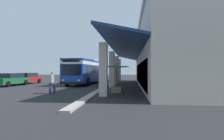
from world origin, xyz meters
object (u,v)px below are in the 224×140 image
Objects in this scene: parked_sedan_red at (27,78)px; potted_palm at (116,85)px; transit_bus at (87,70)px; parked_sedan_green at (11,79)px; pedestrian at (52,81)px.

potted_palm is (9.03, 12.79, -0.15)m from parked_sedan_red.
potted_palm reaches higher than parked_sedan_red.
potted_palm is (9.78, 4.68, -1.25)m from transit_bus.
parked_sedan_green is 2.68× the size of pedestrian.
potted_palm reaches higher than parked_sedan_green.
transit_bus is at bearing 179.44° from pedestrian.
transit_bus is 11.17m from pedestrian.
parked_sedan_green is (4.35, -8.02, -1.10)m from transit_bus.
pedestrian is (6.78, 7.92, 0.20)m from parked_sedan_green.
transit_bus reaches higher than parked_sedan_green.
parked_sedan_red is 15.66m from potted_palm.
parked_sedan_green and parked_sedan_red have the same top height.
parked_sedan_green is at bearing -61.53° from transit_bus.
transit_bus reaches higher than parked_sedan_red.
transit_bus is at bearing 118.47° from parked_sedan_green.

